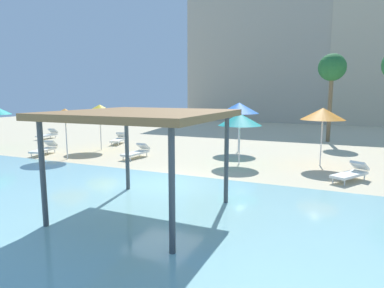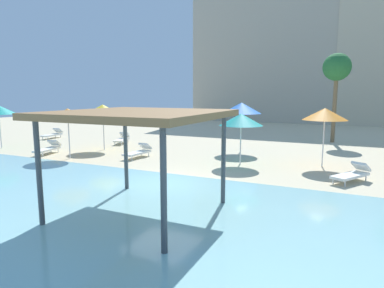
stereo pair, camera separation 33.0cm
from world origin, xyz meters
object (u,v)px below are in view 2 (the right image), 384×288
object	(u,v)px
beach_umbrella_orange_6	(68,114)
beach_umbrella_teal_2	(241,120)
shade_pavilion	(139,117)
beach_umbrella_yellow_4	(103,109)
lounge_chair_4	(139,151)
lounge_chair_6	(49,148)
beach_umbrella_blue_5	(241,108)
palm_tree_2	(337,69)
lounge_chair_1	(53,134)
lounge_chair_5	(353,173)
beach_umbrella_orange_1	(325,114)
lounge_chair_0	(122,139)

from	to	relation	value
beach_umbrella_orange_6	beach_umbrella_teal_2	bearing A→B (deg)	15.89
shade_pavilion	beach_umbrella_yellow_4	size ratio (longest dim) A/B	1.57
lounge_chair_4	lounge_chair_6	distance (m)	5.52
shade_pavilion	lounge_chair_4	bearing A→B (deg)	124.53
lounge_chair_4	beach_umbrella_yellow_4	bearing A→B (deg)	-106.18
beach_umbrella_blue_5	palm_tree_2	bearing A→B (deg)	54.40
lounge_chair_1	lounge_chair_5	bearing A→B (deg)	69.97
lounge_chair_1	palm_tree_2	xyz separation A→B (m)	(19.87, 6.91, 4.79)
shade_pavilion	beach_umbrella_blue_5	world-z (taller)	shade_pavilion
beach_umbrella_orange_1	lounge_chair_4	world-z (taller)	beach_umbrella_orange_1
beach_umbrella_teal_2	beach_umbrella_orange_6	bearing A→B (deg)	-164.11
beach_umbrella_blue_5	beach_umbrella_orange_6	xyz separation A→B (m)	(-7.63, -5.90, -0.22)
lounge_chair_4	shade_pavilion	bearing A→B (deg)	38.41
beach_umbrella_yellow_4	lounge_chair_4	bearing A→B (deg)	-20.05
lounge_chair_4	lounge_chair_6	bearing A→B (deg)	-72.90
beach_umbrella_blue_5	lounge_chair_5	bearing A→B (deg)	-38.52
beach_umbrella_orange_1	palm_tree_2	world-z (taller)	palm_tree_2
lounge_chair_0	lounge_chair_6	bearing A→B (deg)	-33.82
lounge_chair_4	lounge_chair_5	distance (m)	10.47
beach_umbrella_orange_1	beach_umbrella_yellow_4	distance (m)	12.61
shade_pavilion	lounge_chair_1	bearing A→B (deg)	144.73
beach_umbrella_teal_2	palm_tree_2	distance (m)	11.18
beach_umbrella_blue_5	lounge_chair_5	world-z (taller)	beach_umbrella_blue_5
beach_umbrella_orange_6	palm_tree_2	bearing A→B (deg)	45.38
beach_umbrella_teal_2	lounge_chair_6	xyz separation A→B (m)	(-10.86, -1.90, -1.86)
beach_umbrella_teal_2	lounge_chair_4	distance (m)	5.83
beach_umbrella_teal_2	beach_umbrella_yellow_4	xyz separation A→B (m)	(-8.92, 0.61, 0.30)
beach_umbrella_orange_1	lounge_chair_6	size ratio (longest dim) A/B	1.40
palm_tree_2	beach_umbrella_teal_2	bearing A→B (deg)	-110.36
lounge_chair_6	beach_umbrella_orange_6	bearing A→B (deg)	62.28
beach_umbrella_yellow_4	lounge_chair_6	bearing A→B (deg)	-127.71
beach_umbrella_orange_1	beach_umbrella_orange_6	xyz separation A→B (m)	(-12.33, -3.62, -0.10)
beach_umbrella_orange_6	palm_tree_2	world-z (taller)	palm_tree_2
lounge_chair_0	lounge_chair_4	world-z (taller)	same
beach_umbrella_blue_5	palm_tree_2	world-z (taller)	palm_tree_2
beach_umbrella_teal_2	palm_tree_2	xyz separation A→B (m)	(3.75, 10.11, 2.93)
beach_umbrella_teal_2	beach_umbrella_blue_5	size ratio (longest dim) A/B	0.85
beach_umbrella_blue_5	lounge_chair_1	size ratio (longest dim) A/B	1.49
beach_umbrella_teal_2	lounge_chair_0	bearing A→B (deg)	161.29
lounge_chair_0	beach_umbrella_teal_2	bearing A→B (deg)	52.29
beach_umbrella_teal_2	beach_umbrella_orange_6	xyz separation A→B (m)	(-8.66, -2.46, 0.19)
lounge_chair_4	lounge_chair_5	size ratio (longest dim) A/B	1.00
shade_pavilion	lounge_chair_1	world-z (taller)	shade_pavilion
beach_umbrella_teal_2	palm_tree_2	size ratio (longest dim) A/B	0.40
lounge_chair_5	palm_tree_2	bearing A→B (deg)	-143.02
lounge_chair_5	lounge_chair_6	world-z (taller)	same
beach_umbrella_orange_1	shade_pavilion	bearing A→B (deg)	-115.32
shade_pavilion	lounge_chair_1	distance (m)	19.21
shade_pavilion	beach_umbrella_orange_1	size ratio (longest dim) A/B	1.57
beach_umbrella_teal_2	beach_umbrella_orange_1	bearing A→B (deg)	17.48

